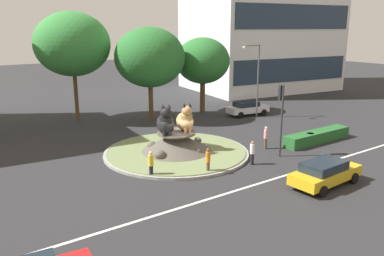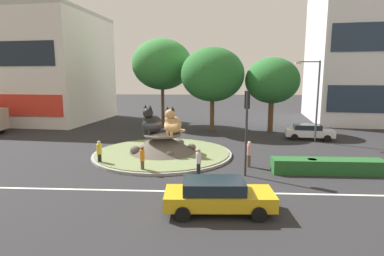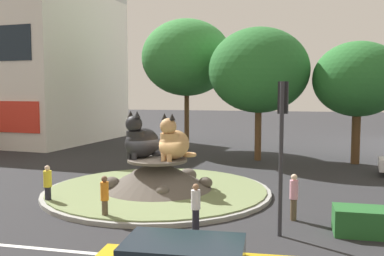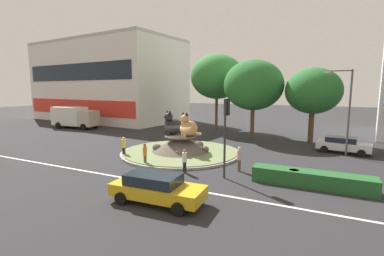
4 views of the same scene
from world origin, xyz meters
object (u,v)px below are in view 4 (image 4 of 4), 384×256
Objects in this scene: streetlight_arm at (346,106)px; hatchback_near_shophouse at (157,188)px; shophouse_block at (108,82)px; pedestrian_pink_shirt at (239,158)px; pedestrian_white_shirt at (185,160)px; litter_bin at (294,177)px; cat_statue_calico at (188,127)px; second_tree_near_tower at (313,91)px; parked_car_right at (343,144)px; pedestrian_yellow_shirt at (124,146)px; third_tree_left at (217,77)px; traffic_light_mast at (226,123)px; cat_statue_black at (173,126)px; pedestrian_orange_shirt at (145,154)px; broadleaf_tree_behind_island at (253,85)px; delivery_box_truck at (75,117)px.

hatchback_near_shophouse is (-9.07, -15.26, -3.47)m from streetlight_arm.
shophouse_block is 16.40× the size of pedestrian_pink_shirt.
pedestrian_pink_shirt reaches higher than pedestrian_white_shirt.
cat_statue_calico is at bearing 156.03° from litter_bin.
parked_car_right is at bearing -54.80° from second_tree_near_tower.
pedestrian_pink_shirt reaches higher than pedestrian_yellow_shirt.
shophouse_block reaches higher than cat_statue_calico.
shophouse_block is 23.11m from third_tree_left.
traffic_light_mast is 15.97m from second_tree_near_tower.
pedestrian_yellow_shirt is (-2.99, -3.15, -1.54)m from cat_statue_black.
pedestrian_orange_shirt reaches higher than litter_bin.
cat_statue_black is 6.42m from pedestrian_white_shirt.
second_tree_near_tower reaches higher than pedestrian_pink_shirt.
cat_statue_calico is 13.47m from streetlight_arm.
second_tree_near_tower reaches higher than pedestrian_yellow_shirt.
parked_car_right is at bearing 134.82° from cat_statue_calico.
pedestrian_white_shirt is 1.83× the size of litter_bin.
parked_car_right is at bearing -11.46° from shophouse_block.
second_tree_near_tower reaches higher than pedestrian_orange_shirt.
pedestrian_orange_shirt is (-4.44, -15.18, -5.22)m from broadleaf_tree_behind_island.
cat_statue_black reaches higher than pedestrian_pink_shirt.
streetlight_arm is 4.33× the size of pedestrian_yellow_shirt.
hatchback_near_shophouse is at bearing -135.65° from litter_bin.
pedestrian_orange_shirt is (-1.36, -4.54, -1.50)m from cat_statue_calico.
traffic_light_mast is 3.02× the size of pedestrian_orange_shirt.
traffic_light_mast is 21.35m from third_tree_left.
third_tree_left reaches higher than cat_statue_calico.
second_tree_near_tower is 19.14m from pedestrian_orange_shirt.
cat_statue_calico is 4.97m from pedestrian_orange_shirt.
second_tree_near_tower is 32.01m from delivery_box_truck.
pedestrian_orange_shirt reaches higher than hatchback_near_shophouse.
pedestrian_orange_shirt is 24.00m from delivery_box_truck.
traffic_light_mast is at bearing -172.27° from litter_bin.
hatchback_near_shophouse is (6.12, -24.72, -6.60)m from third_tree_left.
broadleaf_tree_behind_island is 16.87m from litter_bin.
cat_statue_calico is at bearing -75.34° from pedestrian_white_shirt.
parked_car_right reaches higher than litter_bin.
pedestrian_orange_shirt is at bearing 169.24° from pedestrian_yellow_shirt.
pedestrian_pink_shirt reaches higher than hatchback_near_shophouse.
pedestrian_orange_shirt is 1.88× the size of litter_bin.
broadleaf_tree_behind_island is (28.87, -7.80, -0.91)m from shophouse_block.
litter_bin is at bearing 82.74° from cat_statue_calico.
broadleaf_tree_behind_island reaches higher than cat_statue_black.
traffic_light_mast reaches higher than parked_car_right.
delivery_box_truck is at bearing -172.88° from parked_car_right.
traffic_light_mast reaches higher than cat_statue_calico.
pedestrian_white_shirt is at bearing -30.95° from delivery_box_truck.
pedestrian_pink_shirt is at bearing -24.63° from delivery_box_truck.
third_tree_left is 20.48m from pedestrian_orange_shirt.
second_tree_near_tower is (35.20, -7.84, -1.55)m from shophouse_block.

